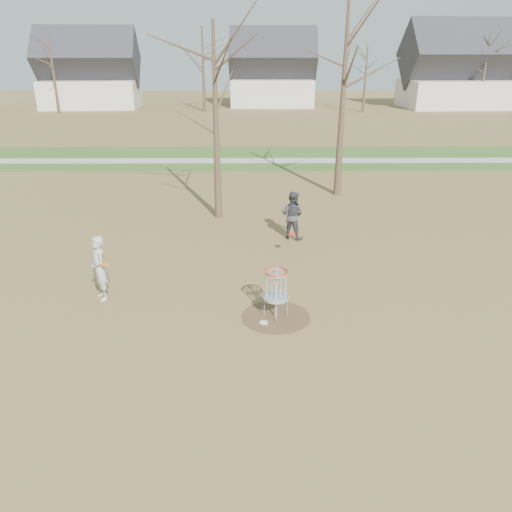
% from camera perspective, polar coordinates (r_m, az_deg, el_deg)
% --- Properties ---
extents(ground, '(160.00, 160.00, 0.00)m').
position_cam_1_polar(ground, '(13.09, 2.26, -6.96)').
color(ground, brown).
rests_on(ground, ground).
extents(green_band, '(160.00, 8.00, 0.01)m').
position_cam_1_polar(green_band, '(33.03, 0.60, 11.19)').
color(green_band, '#2D5119').
rests_on(green_band, ground).
extents(footpath, '(160.00, 1.50, 0.01)m').
position_cam_1_polar(footpath, '(32.05, 0.63, 10.86)').
color(footpath, '#9E9E99').
rests_on(footpath, green_band).
extents(dirt_circle, '(1.80, 1.80, 0.01)m').
position_cam_1_polar(dirt_circle, '(13.09, 2.26, -6.94)').
color(dirt_circle, '#47331E').
rests_on(dirt_circle, ground).
extents(player_standing, '(0.73, 0.80, 1.83)m').
position_cam_1_polar(player_standing, '(14.28, -17.45, -1.35)').
color(player_standing, '#B4B4B4').
rests_on(player_standing, ground).
extents(player_throwing, '(1.07, 0.99, 1.77)m').
position_cam_1_polar(player_throwing, '(18.24, 4.17, 4.68)').
color(player_throwing, '#37383C').
rests_on(player_throwing, ground).
extents(disc_grounded, '(0.22, 0.22, 0.02)m').
position_cam_1_polar(disc_grounded, '(12.79, 0.90, -7.61)').
color(disc_grounded, silver).
rests_on(disc_grounded, dirt_circle).
extents(discs_in_play, '(5.46, 3.42, 0.37)m').
position_cam_1_polar(discs_in_play, '(14.97, -4.95, 1.03)').
color(discs_in_play, red).
rests_on(discs_in_play, ground).
extents(disc_golf_basket, '(0.64, 0.64, 1.35)m').
position_cam_1_polar(disc_golf_basket, '(12.67, 2.32, -3.35)').
color(disc_golf_basket, '#9EA3AD').
rests_on(disc_golf_basket, ground).
extents(bare_trees, '(52.62, 44.98, 9.00)m').
position_cam_1_polar(bare_trees, '(47.26, 2.59, 21.06)').
color(bare_trees, '#382B1E').
rests_on(bare_trees, ground).
extents(houses_row, '(56.51, 10.01, 7.26)m').
position_cam_1_polar(houses_row, '(64.22, 4.17, 19.74)').
color(houses_row, silver).
rests_on(houses_row, ground).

